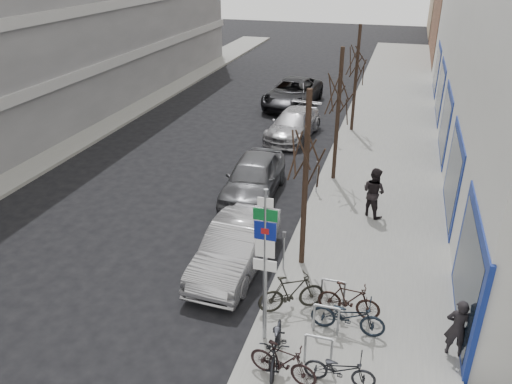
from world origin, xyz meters
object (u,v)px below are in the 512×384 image
Objects in this scene: bike_near_right at (283,362)px; tree_near at (307,140)px; highway_sign_pole at (265,259)px; meter_back at (337,130)px; meter_mid at (317,174)px; bike_mid_inner at (292,292)px; bike_rack at (326,316)px; pedestrian_near at (458,328)px; parked_car_front at (235,247)px; bike_near_left at (277,343)px; parked_car_back at (293,124)px; bike_mid_curb at (348,313)px; pedestrian_far at (374,192)px; parked_car_mid at (254,177)px; meter_front at (284,247)px; lane_car at (293,93)px; tree_far at (358,53)px; tree_mid at (340,84)px; bike_far_inner at (349,299)px; bike_far_curb at (340,367)px.

tree_near is at bearing 17.00° from bike_near_right.
meter_back is at bearing 91.02° from highway_sign_pole.
bike_mid_inner is (0.64, -7.27, -0.22)m from meter_mid.
pedestrian_near is at bearing 2.87° from bike_rack.
parked_car_front is at bearing 41.86° from bike_near_right.
parked_car_back reaches higher than bike_near_left.
tree_near is 2.99× the size of bike_mid_curb.
highway_sign_pole is 7.58m from pedestrian_far.
bike_near_left is at bearing -72.55° from parked_car_mid.
meter_front is 17.88m from lane_car.
tree_near reaches higher than bike_mid_curb.
tree_far is 1.23× the size of parked_car_front.
parked_car_front is at bearing -97.40° from meter_back.
bike_near_left is 0.40× the size of parked_car_mid.
tree_mid is 1.00× the size of tree_far.
tree_mid is 4.33× the size of meter_mid.
meter_mid is 0.77× the size of bike_far_inner.
meter_front is at bearing 28.21° from bike_far_curb.
highway_sign_pole is 2.82m from bike_far_curb.
parked_car_front is at bearing 72.13° from bike_far_inner.
bike_mid_curb is at bearing 0.24° from bike_far_curb.
tree_mid is at bearing 88.86° from highway_sign_pole.
bike_mid_inner is 1.19× the size of pedestrian_near.
meter_mid is at bearing -90.00° from meter_back.
tree_far is 16.61m from pedestrian_near.
bike_mid_curb is 2.50m from pedestrian_near.
highway_sign_pole is at bearing 43.53° from bike_near_right.
meter_front is at bearing 93.17° from bike_near_left.
meter_mid is at bearing 77.82° from parked_car_front.
bike_rack is 8.19m from parked_car_mid.
meter_front is at bearing -93.68° from tree_mid.
tree_mid is at bearing -22.69° from pedestrian_far.
meter_front is at bearing -74.65° from lane_car.
bike_far_curb is 16.41m from parked_car_back.
pedestrian_far is (3.69, 4.32, 0.33)m from parked_car_front.
meter_mid is 0.68× the size of bike_near_left.
bike_mid_curb is at bearing -27.31° from parked_car_front.
tree_near reaches higher than bike_far_curb.
tree_near is 0.94× the size of lane_car.
meter_mid is at bearing 12.05° from bike_far_curb.
parked_car_front is (-2.43, 3.98, 0.10)m from bike_near_right.
lane_car is 3.82× the size of pedestrian_near.
tree_near is 6.06m from parked_car_mid.
meter_front reaches higher than bike_far_curb.
pedestrian_near reaches higher than bike_mid_inner.
meter_mid is (-0.25, 8.51, -1.54)m from highway_sign_pole.
pedestrian_far is at bearing 63.89° from tree_near.
highway_sign_pole is 2.36m from bike_rack.
bike_far_inner is at bearing 37.79° from highway_sign_pole.
tree_far is at bearing 10.17° from bike_far_inner.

